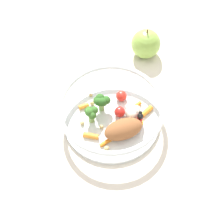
{
  "coord_description": "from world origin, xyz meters",
  "views": [
    {
      "loc": [
        -0.39,
        0.17,
        0.7
      ],
      "look_at": [
        -0.01,
        -0.0,
        0.04
      ],
      "focal_mm": 53.78,
      "sensor_mm": 36.0,
      "label": 1
    }
  ],
  "objects": [
    {
      "name": "food_container",
      "position": [
        -0.02,
        -0.0,
        0.03
      ],
      "size": [
        0.25,
        0.25,
        0.07
      ],
      "color": "white",
      "rests_on": "ground_plane"
    },
    {
      "name": "ground_plane",
      "position": [
        0.0,
        0.0,
        0.0
      ],
      "size": [
        2.4,
        2.4,
        0.0
      ],
      "primitive_type": "plane",
      "color": "silver"
    },
    {
      "name": "loose_apple",
      "position": [
        0.14,
        -0.17,
        0.04
      ],
      "size": [
        0.08,
        0.08,
        0.09
      ],
      "color": "#8CB74C",
      "rests_on": "ground_plane"
    }
  ]
}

